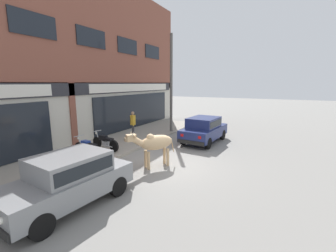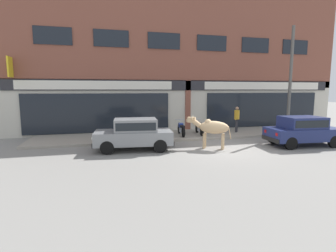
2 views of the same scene
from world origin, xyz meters
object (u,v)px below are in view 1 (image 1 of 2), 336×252
(cow, at_px, (154,143))
(car_1, at_px, (69,178))
(car_0, at_px, (204,128))
(utility_pole, at_px, (171,84))
(motorcycle_0, at_px, (88,148))
(pedestrian, at_px, (133,122))
(motorcycle_1, at_px, (105,142))

(cow, xyz_separation_m, car_1, (-3.58, 0.62, -0.19))
(car_0, height_order, utility_pole, utility_pole)
(motorcycle_0, xyz_separation_m, utility_pole, (6.53, -0.91, 2.79))
(cow, relative_size, pedestrian, 1.18)
(motorcycle_1, distance_m, pedestrian, 2.62)
(motorcycle_1, bearing_deg, cow, -101.12)
(cow, distance_m, motorcycle_0, 3.23)
(motorcycle_0, bearing_deg, car_0, -35.56)
(pedestrian, bearing_deg, motorcycle_1, -176.67)
(motorcycle_1, distance_m, utility_pole, 6.14)
(motorcycle_1, bearing_deg, utility_pole, -10.15)
(utility_pole, bearing_deg, motorcycle_1, 169.85)
(car_0, xyz_separation_m, motorcycle_0, (-5.16, 3.69, -0.30))
(motorcycle_0, bearing_deg, cow, -80.63)
(cow, height_order, motorcycle_0, cow)
(car_1, bearing_deg, cow, -9.78)
(car_0, distance_m, utility_pole, 3.98)
(motorcycle_0, height_order, motorcycle_1, same)
(car_0, relative_size, motorcycle_0, 2.05)
(cow, height_order, car_1, cow)
(motorcycle_1, xyz_separation_m, utility_pole, (5.38, -0.96, 2.79))
(car_1, xyz_separation_m, utility_pole, (9.60, 1.62, 2.49))
(cow, bearing_deg, car_1, 170.22)
(motorcycle_0, relative_size, utility_pole, 0.28)
(utility_pole, bearing_deg, car_1, -170.43)
(car_1, height_order, utility_pole, utility_pole)
(pedestrian, xyz_separation_m, utility_pole, (2.84, -1.11, 2.19))
(car_0, relative_size, utility_pole, 0.58)
(car_1, distance_m, utility_pole, 10.05)
(utility_pole, bearing_deg, motorcycle_0, 172.05)
(car_0, bearing_deg, cow, 173.33)
(car_1, height_order, motorcycle_1, car_1)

